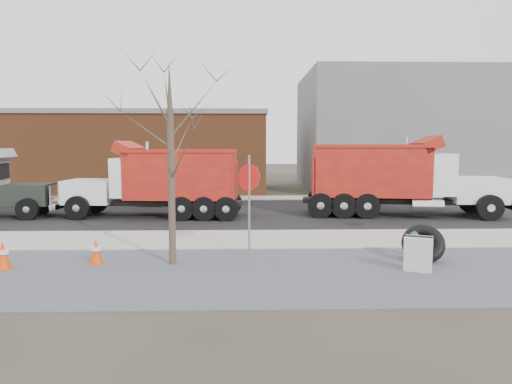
{
  "coord_description": "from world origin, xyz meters",
  "views": [
    {
      "loc": [
        -1.34,
        -14.28,
        3.12
      ],
      "look_at": [
        -0.9,
        2.23,
        1.4
      ],
      "focal_mm": 32.0,
      "sensor_mm": 36.0,
      "label": 1
    }
  ],
  "objects_px": {
    "stop_sign": "(249,188)",
    "dump_truck_red_b": "(161,179)",
    "truck_tire": "(423,244)",
    "dump_truck_red_a": "(394,176)",
    "sandwich_board": "(418,254)",
    "fire_hydrant": "(414,248)"
  },
  "relations": [
    {
      "from": "truck_tire",
      "to": "dump_truck_red_b",
      "type": "distance_m",
      "value": 11.46
    },
    {
      "from": "fire_hydrant",
      "to": "sandwich_board",
      "type": "distance_m",
      "value": 1.16
    },
    {
      "from": "fire_hydrant",
      "to": "truck_tire",
      "type": "distance_m",
      "value": 0.26
    },
    {
      "from": "stop_sign",
      "to": "dump_truck_red_b",
      "type": "relative_size",
      "value": 0.37
    },
    {
      "from": "stop_sign",
      "to": "sandwich_board",
      "type": "bearing_deg",
      "value": -37.49
    },
    {
      "from": "dump_truck_red_a",
      "to": "dump_truck_red_b",
      "type": "height_order",
      "value": "dump_truck_red_a"
    },
    {
      "from": "fire_hydrant",
      "to": "dump_truck_red_a",
      "type": "xyz_separation_m",
      "value": [
        2.05,
        7.91,
        1.38
      ]
    },
    {
      "from": "truck_tire",
      "to": "stop_sign",
      "type": "relative_size",
      "value": 0.46
    },
    {
      "from": "fire_hydrant",
      "to": "truck_tire",
      "type": "height_order",
      "value": "truck_tire"
    },
    {
      "from": "truck_tire",
      "to": "dump_truck_red_a",
      "type": "bearing_deg",
      "value": 77.12
    },
    {
      "from": "sandwich_board",
      "to": "dump_truck_red_b",
      "type": "distance_m",
      "value": 11.85
    },
    {
      "from": "truck_tire",
      "to": "sandwich_board",
      "type": "bearing_deg",
      "value": -117.07
    },
    {
      "from": "sandwich_board",
      "to": "dump_truck_red_a",
      "type": "bearing_deg",
      "value": 99.63
    },
    {
      "from": "stop_sign",
      "to": "fire_hydrant",
      "type": "bearing_deg",
      "value": -22.48
    },
    {
      "from": "fire_hydrant",
      "to": "sandwich_board",
      "type": "bearing_deg",
      "value": -90.64
    },
    {
      "from": "fire_hydrant",
      "to": "dump_truck_red_a",
      "type": "distance_m",
      "value": 8.29
    },
    {
      "from": "stop_sign",
      "to": "dump_truck_red_b",
      "type": "distance_m",
      "value": 8.06
    },
    {
      "from": "sandwich_board",
      "to": "dump_truck_red_a",
      "type": "distance_m",
      "value": 9.41
    },
    {
      "from": "sandwich_board",
      "to": "dump_truck_red_a",
      "type": "height_order",
      "value": "dump_truck_red_a"
    },
    {
      "from": "stop_sign",
      "to": "sandwich_board",
      "type": "xyz_separation_m",
      "value": [
        4.07,
        -1.73,
        -1.45
      ]
    },
    {
      "from": "truck_tire",
      "to": "dump_truck_red_b",
      "type": "bearing_deg",
      "value": 136.89
    },
    {
      "from": "fire_hydrant",
      "to": "sandwich_board",
      "type": "height_order",
      "value": "sandwich_board"
    }
  ]
}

